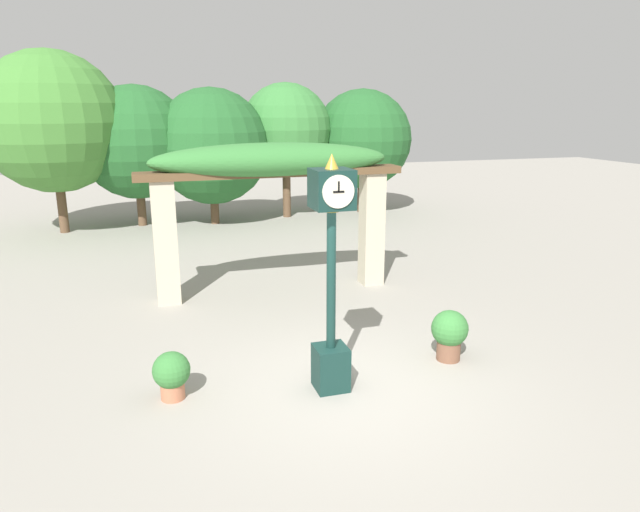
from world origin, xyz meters
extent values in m
plane|color=gray|center=(0.00, 0.00, 0.00)|extent=(60.00, 60.00, 0.00)
cube|color=#14332D|center=(-0.22, 0.08, 0.31)|extent=(0.45, 0.45, 0.62)
cylinder|color=#14332D|center=(-0.22, 0.08, 1.56)|extent=(0.13, 0.13, 1.88)
cylinder|color=gold|center=(-0.22, 0.08, 2.52)|extent=(0.20, 0.20, 0.04)
cube|color=#14332D|center=(-0.22, 0.08, 2.80)|extent=(0.51, 0.51, 0.51)
cylinder|color=beige|center=(-0.22, -0.18, 2.80)|extent=(0.42, 0.02, 0.42)
cylinder|color=beige|center=(-0.22, 0.34, 2.80)|extent=(0.42, 0.02, 0.42)
cube|color=black|center=(-0.22, -0.20, 2.80)|extent=(0.15, 0.01, 0.02)
cube|color=black|center=(-0.22, -0.20, 2.86)|extent=(0.02, 0.01, 0.13)
cone|color=gold|center=(-0.22, 0.08, 3.15)|extent=(0.18, 0.18, 0.19)
cube|color=#BCB299|center=(-2.18, 4.47, 1.23)|extent=(0.45, 0.45, 2.45)
cube|color=#BCB299|center=(2.18, 4.47, 1.23)|extent=(0.45, 0.45, 2.45)
cube|color=brown|center=(0.00, 4.25, 2.53)|extent=(5.41, 0.11, 0.15)
cube|color=brown|center=(0.00, 4.40, 2.53)|extent=(5.41, 0.11, 0.15)
cube|color=brown|center=(0.00, 4.55, 2.53)|extent=(5.41, 0.11, 0.15)
cube|color=brown|center=(0.00, 4.70, 2.53)|extent=(5.41, 0.11, 0.15)
ellipsoid|color=#387A38|center=(0.00, 4.47, 2.77)|extent=(4.86, 1.05, 0.70)
cylinder|color=#B26B4C|center=(-2.34, 0.43, 0.11)|extent=(0.32, 0.32, 0.22)
sphere|color=#387A38|center=(-2.34, 0.43, 0.41)|extent=(0.50, 0.50, 0.50)
cylinder|color=brown|center=(1.82, 0.42, 0.15)|extent=(0.37, 0.37, 0.30)
sphere|color=#387A38|center=(1.82, 0.42, 0.51)|extent=(0.57, 0.57, 0.57)
cylinder|color=brown|center=(-4.95, 12.23, 0.95)|extent=(0.28, 0.28, 1.90)
sphere|color=#427F33|center=(-4.95, 12.23, 3.37)|extent=(4.20, 4.20, 4.20)
cylinder|color=brown|center=(-2.62, 12.65, 0.72)|extent=(0.28, 0.28, 1.44)
sphere|color=#235B28|center=(-2.62, 12.65, 2.71)|extent=(3.61, 3.61, 3.61)
cylinder|color=brown|center=(-0.28, 12.25, 0.62)|extent=(0.28, 0.28, 1.24)
sphere|color=#235B28|center=(-0.28, 12.25, 2.56)|extent=(3.75, 3.75, 3.75)
cylinder|color=brown|center=(2.32, 12.70, 0.99)|extent=(0.28, 0.28, 1.98)
sphere|color=#387A38|center=(2.32, 12.70, 3.07)|extent=(3.11, 3.11, 3.11)
cylinder|color=brown|center=(5.21, 12.84, 0.71)|extent=(0.28, 0.28, 1.43)
sphere|color=#235B28|center=(5.21, 12.84, 2.67)|extent=(3.55, 3.55, 3.55)
camera|label=1|loc=(-2.51, -6.79, 3.81)|focal=32.00mm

